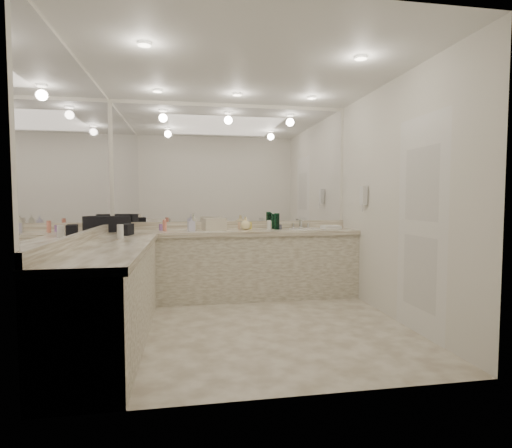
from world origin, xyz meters
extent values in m
plane|color=beige|center=(0.00, 0.00, 0.00)|extent=(3.20, 3.20, 0.00)
plane|color=white|center=(0.00, 0.00, 2.60)|extent=(3.20, 3.20, 0.00)
cube|color=silver|center=(0.00, 1.50, 1.30)|extent=(3.20, 0.02, 2.60)
cube|color=silver|center=(-1.60, 0.00, 1.30)|extent=(0.02, 3.00, 2.60)
cube|color=silver|center=(1.60, 0.00, 1.30)|extent=(0.02, 3.00, 2.60)
cube|color=silver|center=(0.00, 1.20, 0.42)|extent=(3.20, 0.60, 0.84)
cube|color=silver|center=(0.00, 1.19, 0.87)|extent=(3.20, 0.64, 0.06)
cube|color=silver|center=(-1.30, -0.30, 0.42)|extent=(0.60, 2.40, 0.84)
cube|color=silver|center=(-1.29, -0.30, 0.87)|extent=(0.64, 2.42, 0.06)
cube|color=silver|center=(0.00, 1.48, 0.95)|extent=(3.20, 0.04, 0.10)
cube|color=silver|center=(-1.58, 0.00, 0.95)|extent=(0.04, 3.00, 0.10)
cube|color=white|center=(0.00, 1.49, 1.77)|extent=(3.12, 0.01, 1.55)
cube|color=white|center=(-1.59, 0.00, 1.77)|extent=(0.01, 2.92, 1.55)
cylinder|color=white|center=(0.95, 1.20, 0.90)|extent=(0.44, 0.44, 0.03)
cube|color=silver|center=(0.95, 1.41, 0.97)|extent=(0.24, 0.16, 0.14)
cube|color=white|center=(1.56, 0.70, 1.35)|extent=(0.06, 0.10, 0.24)
cube|color=white|center=(1.59, -0.50, 1.05)|extent=(0.02, 0.82, 2.10)
cube|color=black|center=(-1.49, 1.18, 1.00)|extent=(0.38, 0.29, 0.19)
cube|color=black|center=(-1.30, 0.69, 0.96)|extent=(0.15, 0.25, 0.13)
cube|color=beige|center=(-0.27, 1.22, 0.98)|extent=(0.33, 0.25, 0.17)
cube|color=white|center=(1.32, 1.21, 0.92)|extent=(0.26, 0.19, 0.04)
cylinder|color=white|center=(-1.30, 0.29, 0.98)|extent=(0.07, 0.07, 0.15)
imported|color=beige|center=(-0.54, 1.30, 1.00)|extent=(0.10, 0.10, 0.20)
imported|color=silver|center=(-0.57, 1.11, 0.99)|extent=(0.10, 0.10, 0.19)
imported|color=#FFE8A0|center=(0.14, 1.23, 0.99)|extent=(0.16, 0.16, 0.17)
cylinder|color=#094728|center=(0.57, 1.31, 1.00)|extent=(0.07, 0.07, 0.20)
cylinder|color=#094728|center=(0.55, 1.33, 1.00)|extent=(0.07, 0.07, 0.21)
cylinder|color=#094728|center=(0.56, 1.21, 1.01)|extent=(0.07, 0.07, 0.22)
cylinder|color=#3F3F4C|center=(0.61, 1.20, 0.93)|extent=(0.04, 0.04, 0.07)
cylinder|color=#F2D84C|center=(0.22, 1.34, 0.95)|extent=(0.05, 0.05, 0.09)
cylinder|color=#9966B2|center=(-0.96, 1.28, 0.94)|extent=(0.04, 0.04, 0.08)
cylinder|color=#E57F66|center=(-0.21, 1.29, 0.94)|extent=(0.06, 0.06, 0.08)
cylinder|color=#E57F66|center=(-0.90, 1.19, 0.97)|extent=(0.05, 0.05, 0.14)
cylinder|color=#E0B28C|center=(0.07, 1.31, 0.95)|extent=(0.04, 0.04, 0.10)
cylinder|color=white|center=(0.45, 1.21, 0.96)|extent=(0.05, 0.05, 0.13)
camera|label=1|loc=(-0.61, -3.99, 1.31)|focal=28.00mm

